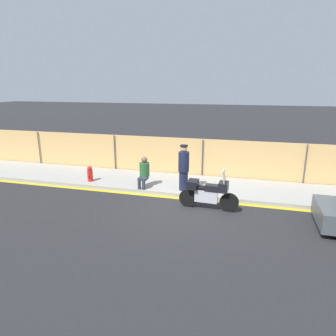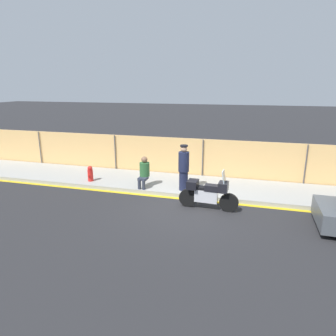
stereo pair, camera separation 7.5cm
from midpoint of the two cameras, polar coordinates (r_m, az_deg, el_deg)
name	(u,v)px [view 2 (the right image)]	position (r m, az deg, el deg)	size (l,w,h in m)	color
ground_plane	(186,208)	(11.01, 3.60, -7.65)	(120.00, 120.00, 0.00)	#262628
sidewalk	(197,186)	(13.12, 5.72, -3.43)	(33.24, 2.73, 0.16)	#9E9E99
curb_paint_stripe	(190,200)	(11.80, 4.48, -6.02)	(33.24, 0.18, 0.01)	gold
storefront_fence	(203,159)	(14.25, 6.82, 1.72)	(31.58, 0.17, 1.90)	#E5B26B
motorcycle	(208,193)	(10.82, 7.78, -4.77)	(2.16, 0.57, 1.48)	black
officer_standing	(184,167)	(12.08, 3.18, 0.11)	(0.43, 0.43, 1.87)	#191E38
person_seated_on_curb	(144,171)	(12.55, -4.40, -0.48)	(0.42, 0.69, 1.30)	#2D3342
fire_hydrant	(90,174)	(13.80, -14.44, -1.05)	(0.24, 0.30, 0.69)	red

